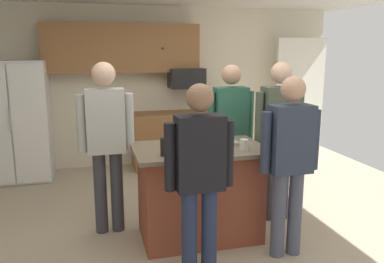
# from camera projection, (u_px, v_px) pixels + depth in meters

# --- Properties ---
(floor) EXTENTS (7.04, 7.04, 0.00)m
(floor) POSITION_uv_depth(u_px,v_px,m) (188.00, 233.00, 4.12)
(floor) COLOR #B7A88E
(floor) RESTS_ON ground
(back_wall) EXTENTS (6.40, 0.10, 2.60)m
(back_wall) POSITION_uv_depth(u_px,v_px,m) (147.00, 87.00, 6.51)
(back_wall) COLOR beige
(back_wall) RESTS_ON ground
(french_door_window_panel) EXTENTS (0.90, 0.06, 2.00)m
(french_door_window_panel) POSITION_uv_depth(u_px,v_px,m) (299.00, 97.00, 6.81)
(french_door_window_panel) COLOR white
(french_door_window_panel) RESTS_ON ground
(cabinet_run_upper) EXTENTS (2.40, 0.38, 0.75)m
(cabinet_run_upper) POSITION_uv_depth(u_px,v_px,m) (123.00, 48.00, 6.09)
(cabinet_run_upper) COLOR #936038
(cabinet_run_lower) EXTENTS (1.80, 0.63, 0.90)m
(cabinet_run_lower) POSITION_uv_depth(u_px,v_px,m) (187.00, 138.00, 6.53)
(cabinet_run_lower) COLOR #936038
(cabinet_run_lower) RESTS_ON ground
(refrigerator) EXTENTS (0.95, 0.76, 1.76)m
(refrigerator) POSITION_uv_depth(u_px,v_px,m) (16.00, 121.00, 5.71)
(refrigerator) COLOR white
(refrigerator) RESTS_ON ground
(microwave_over_range) EXTENTS (0.56, 0.40, 0.32)m
(microwave_over_range) POSITION_uv_depth(u_px,v_px,m) (186.00, 78.00, 6.34)
(microwave_over_range) COLOR black
(kitchen_island) EXTENTS (1.31, 0.84, 0.95)m
(kitchen_island) POSITION_uv_depth(u_px,v_px,m) (199.00, 192.00, 3.97)
(kitchen_island) COLOR brown
(kitchen_island) RESTS_ON ground
(person_guest_by_door) EXTENTS (0.57, 0.24, 1.78)m
(person_guest_by_door) POSITION_uv_depth(u_px,v_px,m) (106.00, 136.00, 3.98)
(person_guest_by_door) COLOR #383842
(person_guest_by_door) RESTS_ON ground
(person_host_foreground) EXTENTS (0.57, 0.22, 1.65)m
(person_host_foreground) POSITION_uv_depth(u_px,v_px,m) (200.00, 171.00, 3.12)
(person_host_foreground) COLOR #232D4C
(person_host_foreground) RESTS_ON ground
(person_elder_center) EXTENTS (0.57, 0.23, 1.77)m
(person_elder_center) POSITION_uv_depth(u_px,v_px,m) (279.00, 130.00, 4.30)
(person_elder_center) COLOR #383842
(person_elder_center) RESTS_ON ground
(person_guest_right) EXTENTS (0.57, 0.22, 1.68)m
(person_guest_right) POSITION_uv_depth(u_px,v_px,m) (290.00, 156.00, 3.51)
(person_guest_right) COLOR #4C5166
(person_guest_right) RESTS_ON ground
(person_guest_left) EXTENTS (0.57, 0.23, 1.74)m
(person_guest_left) POSITION_uv_depth(u_px,v_px,m) (230.00, 127.00, 4.61)
(person_guest_left) COLOR #383842
(person_guest_left) RESTS_ON ground
(mug_blue_stoneware) EXTENTS (0.12, 0.08, 0.10)m
(mug_blue_stoneware) POSITION_uv_depth(u_px,v_px,m) (189.00, 146.00, 3.74)
(mug_blue_stoneware) COLOR #4C6B99
(mug_blue_stoneware) RESTS_ON kitchen_island
(tumbler_amber) EXTENTS (0.06, 0.06, 0.15)m
(tumbler_amber) POSITION_uv_depth(u_px,v_px,m) (172.00, 141.00, 3.80)
(tumbler_amber) COLOR black
(tumbler_amber) RESTS_ON kitchen_island
(glass_stout_tall) EXTENTS (0.07, 0.07, 0.17)m
(glass_stout_tall) POSITION_uv_depth(u_px,v_px,m) (164.00, 147.00, 3.55)
(glass_stout_tall) COLOR black
(glass_stout_tall) RESTS_ON kitchen_island
(mug_ceramic_white) EXTENTS (0.13, 0.08, 0.11)m
(mug_ceramic_white) POSITION_uv_depth(u_px,v_px,m) (244.00, 145.00, 3.75)
(mug_ceramic_white) COLOR white
(mug_ceramic_white) RESTS_ON kitchen_island
(glass_dark_ale) EXTENTS (0.07, 0.07, 0.16)m
(glass_dark_ale) POSITION_uv_depth(u_px,v_px,m) (218.00, 132.00, 4.18)
(glass_dark_ale) COLOR black
(glass_dark_ale) RESTS_ON kitchen_island
(serving_tray) EXTENTS (0.44, 0.30, 0.04)m
(serving_tray) POSITION_uv_depth(u_px,v_px,m) (214.00, 143.00, 3.97)
(serving_tray) COLOR #B7B7BC
(serving_tray) RESTS_ON kitchen_island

